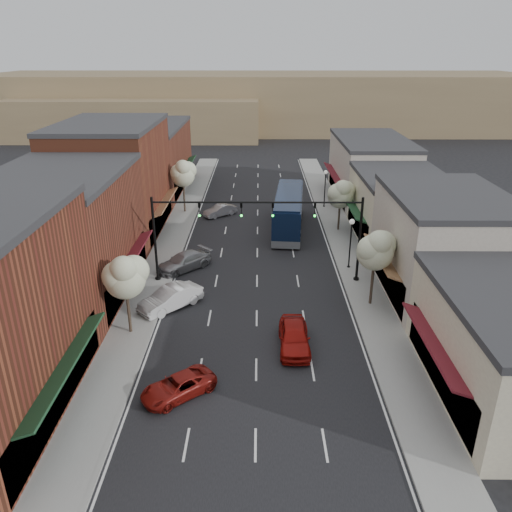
{
  "coord_description": "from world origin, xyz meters",
  "views": [
    {
      "loc": [
        0.13,
        -28.37,
        17.48
      ],
      "look_at": [
        -0.08,
        7.97,
        2.2
      ],
      "focal_mm": 35.0,
      "sensor_mm": 36.0,
      "label": 1
    }
  ],
  "objects_px": {
    "parked_car_c": "(184,262)",
    "tree_right_far": "(341,193)",
    "parked_car_b": "(171,298)",
    "parked_car_e": "(220,210)",
    "coach_bus": "(289,211)",
    "tree_right_near": "(376,249)",
    "lamp_post_far": "(325,183)",
    "signal_mast_left": "(184,227)",
    "red_hatchback": "(294,337)",
    "tree_left_near": "(125,276)",
    "tree_left_far": "(183,173)",
    "parked_car_a": "(178,386)",
    "signal_mast_right": "(330,227)",
    "lamp_post_near": "(351,236)"
  },
  "relations": [
    {
      "from": "tree_right_near",
      "to": "parked_car_a",
      "type": "relative_size",
      "value": 1.44
    },
    {
      "from": "red_hatchback",
      "to": "parked_car_a",
      "type": "height_order",
      "value": "red_hatchback"
    },
    {
      "from": "tree_left_far",
      "to": "coach_bus",
      "type": "distance_m",
      "value": 12.91
    },
    {
      "from": "signal_mast_left",
      "to": "tree_right_far",
      "type": "height_order",
      "value": "signal_mast_left"
    },
    {
      "from": "signal_mast_right",
      "to": "parked_car_a",
      "type": "height_order",
      "value": "signal_mast_right"
    },
    {
      "from": "parked_car_c",
      "to": "lamp_post_far",
      "type": "bearing_deg",
      "value": 97.11
    },
    {
      "from": "tree_left_near",
      "to": "tree_right_near",
      "type": "bearing_deg",
      "value": 13.55
    },
    {
      "from": "signal_mast_left",
      "to": "lamp_post_far",
      "type": "height_order",
      "value": "signal_mast_left"
    },
    {
      "from": "parked_car_b",
      "to": "parked_car_c",
      "type": "bearing_deg",
      "value": 134.39
    },
    {
      "from": "tree_right_near",
      "to": "parked_car_c",
      "type": "distance_m",
      "value": 16.28
    },
    {
      "from": "tree_left_far",
      "to": "coach_bus",
      "type": "height_order",
      "value": "tree_left_far"
    },
    {
      "from": "tree_left_near",
      "to": "parked_car_b",
      "type": "distance_m",
      "value": 5.32
    },
    {
      "from": "lamp_post_far",
      "to": "parked_car_e",
      "type": "bearing_deg",
      "value": -165.01
    },
    {
      "from": "tree_right_near",
      "to": "coach_bus",
      "type": "distance_m",
      "value": 17.59
    },
    {
      "from": "tree_right_far",
      "to": "red_hatchback",
      "type": "bearing_deg",
      "value": -105.49
    },
    {
      "from": "signal_mast_right",
      "to": "tree_left_near",
      "type": "relative_size",
      "value": 1.44
    },
    {
      "from": "lamp_post_far",
      "to": "tree_right_near",
      "type": "bearing_deg",
      "value": -88.7
    },
    {
      "from": "lamp_post_far",
      "to": "red_hatchback",
      "type": "xyz_separation_m",
      "value": [
        -5.44,
        -29.66,
        -2.21
      ]
    },
    {
      "from": "tree_right_near",
      "to": "tree_right_far",
      "type": "relative_size",
      "value": 1.1
    },
    {
      "from": "signal_mast_left",
      "to": "parked_car_a",
      "type": "relative_size",
      "value": 1.98
    },
    {
      "from": "red_hatchback",
      "to": "tree_right_near",
      "type": "bearing_deg",
      "value": 43.32
    },
    {
      "from": "red_hatchback",
      "to": "parked_car_a",
      "type": "bearing_deg",
      "value": -144.14
    },
    {
      "from": "signal_mast_right",
      "to": "lamp_post_near",
      "type": "height_order",
      "value": "signal_mast_right"
    },
    {
      "from": "signal_mast_left",
      "to": "signal_mast_right",
      "type": "bearing_deg",
      "value": 0.0
    },
    {
      "from": "lamp_post_near",
      "to": "lamp_post_far",
      "type": "bearing_deg",
      "value": 90.0
    },
    {
      "from": "tree_right_near",
      "to": "parked_car_b",
      "type": "height_order",
      "value": "tree_right_near"
    },
    {
      "from": "tree_left_far",
      "to": "parked_car_b",
      "type": "xyz_separation_m",
      "value": [
        2.05,
        -22.49,
        -3.81
      ]
    },
    {
      "from": "tree_left_far",
      "to": "parked_car_c",
      "type": "xyz_separation_m",
      "value": [
        2.05,
        -15.72,
        -3.88
      ]
    },
    {
      "from": "signal_mast_left",
      "to": "tree_left_near",
      "type": "bearing_deg",
      "value": -108.1
    },
    {
      "from": "tree_right_near",
      "to": "lamp_post_far",
      "type": "height_order",
      "value": "tree_right_near"
    },
    {
      "from": "tree_right_near",
      "to": "tree_left_near",
      "type": "relative_size",
      "value": 1.05
    },
    {
      "from": "parked_car_b",
      "to": "coach_bus",
      "type": "bearing_deg",
      "value": 105.66
    },
    {
      "from": "tree_left_near",
      "to": "red_hatchback",
      "type": "height_order",
      "value": "tree_left_near"
    },
    {
      "from": "signal_mast_right",
      "to": "signal_mast_left",
      "type": "height_order",
      "value": "same"
    },
    {
      "from": "parked_car_b",
      "to": "parked_car_e",
      "type": "relative_size",
      "value": 1.26
    },
    {
      "from": "signal_mast_right",
      "to": "tree_right_far",
      "type": "distance_m",
      "value": 12.27
    },
    {
      "from": "tree_left_far",
      "to": "lamp_post_near",
      "type": "height_order",
      "value": "tree_left_far"
    },
    {
      "from": "tree_left_near",
      "to": "tree_right_far",
      "type": "bearing_deg",
      "value": 50.31
    },
    {
      "from": "coach_bus",
      "to": "parked_car_e",
      "type": "distance_m",
      "value": 8.61
    },
    {
      "from": "signal_mast_left",
      "to": "lamp_post_far",
      "type": "distance_m",
      "value": 24.14
    },
    {
      "from": "tree_right_far",
      "to": "coach_bus",
      "type": "xyz_separation_m",
      "value": [
        -5.16,
        0.63,
        -2.03
      ]
    },
    {
      "from": "lamp_post_far",
      "to": "parked_car_b",
      "type": "relative_size",
      "value": 0.92
    },
    {
      "from": "signal_mast_left",
      "to": "parked_car_c",
      "type": "relative_size",
      "value": 1.65
    },
    {
      "from": "tree_left_near",
      "to": "parked_car_a",
      "type": "height_order",
      "value": "tree_left_near"
    },
    {
      "from": "tree_right_near",
      "to": "tree_left_near",
      "type": "bearing_deg",
      "value": -166.45
    },
    {
      "from": "parked_car_c",
      "to": "tree_right_far",
      "type": "bearing_deg",
      "value": 79.09
    },
    {
      "from": "signal_mast_right",
      "to": "tree_left_far",
      "type": "distance_m",
      "value": 22.68
    },
    {
      "from": "signal_mast_right",
      "to": "signal_mast_left",
      "type": "xyz_separation_m",
      "value": [
        -11.24,
        0.0,
        0.0
      ]
    },
    {
      "from": "signal_mast_left",
      "to": "lamp_post_near",
      "type": "height_order",
      "value": "signal_mast_left"
    },
    {
      "from": "parked_car_c",
      "to": "signal_mast_right",
      "type": "bearing_deg",
      "value": 34.68
    }
  ]
}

